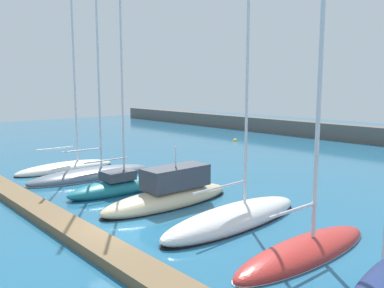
{
  "coord_description": "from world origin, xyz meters",
  "views": [
    {
      "loc": [
        15.35,
        -9.28,
        6.6
      ],
      "look_at": [
        -0.81,
        4.72,
        3.48
      ],
      "focal_mm": 38.78,
      "sensor_mm": 36.0,
      "label": 1
    }
  ],
  "objects_px": {
    "sailboat_ivory_nearest": "(66,167)",
    "motorboat_sand_fourth": "(170,194)",
    "sailboat_teal_third": "(120,185)",
    "sailboat_red_sixth": "(305,248)",
    "sailboat_slate_second": "(91,174)",
    "sailboat_white_fifth": "(234,217)",
    "mooring_buoy_yellow": "(235,141)"
  },
  "relations": [
    {
      "from": "sailboat_white_fifth",
      "to": "sailboat_red_sixth",
      "type": "xyz_separation_m",
      "value": [
        4.25,
        -0.5,
        -0.08
      ]
    },
    {
      "from": "sailboat_slate_second",
      "to": "sailboat_teal_third",
      "type": "distance_m",
      "value": 4.85
    },
    {
      "from": "sailboat_slate_second",
      "to": "sailboat_white_fifth",
      "type": "distance_m",
      "value": 13.43
    },
    {
      "from": "sailboat_teal_third",
      "to": "sailboat_red_sixth",
      "type": "height_order",
      "value": "sailboat_red_sixth"
    },
    {
      "from": "sailboat_slate_second",
      "to": "mooring_buoy_yellow",
      "type": "relative_size",
      "value": 30.59
    },
    {
      "from": "sailboat_white_fifth",
      "to": "sailboat_red_sixth",
      "type": "relative_size",
      "value": 1.2
    },
    {
      "from": "sailboat_slate_second",
      "to": "sailboat_teal_third",
      "type": "relative_size",
      "value": 1.28
    },
    {
      "from": "motorboat_sand_fourth",
      "to": "sailboat_red_sixth",
      "type": "height_order",
      "value": "sailboat_red_sixth"
    },
    {
      "from": "sailboat_teal_third",
      "to": "mooring_buoy_yellow",
      "type": "bearing_deg",
      "value": 26.98
    },
    {
      "from": "sailboat_ivory_nearest",
      "to": "sailboat_white_fifth",
      "type": "distance_m",
      "value": 17.0
    },
    {
      "from": "sailboat_ivory_nearest",
      "to": "sailboat_red_sixth",
      "type": "height_order",
      "value": "sailboat_red_sixth"
    },
    {
      "from": "motorboat_sand_fourth",
      "to": "sailboat_red_sixth",
      "type": "xyz_separation_m",
      "value": [
        8.84,
        -0.22,
        -0.28
      ]
    },
    {
      "from": "sailboat_ivory_nearest",
      "to": "mooring_buoy_yellow",
      "type": "relative_size",
      "value": 25.11
    },
    {
      "from": "motorboat_sand_fourth",
      "to": "mooring_buoy_yellow",
      "type": "relative_size",
      "value": 15.26
    },
    {
      "from": "sailboat_ivory_nearest",
      "to": "sailboat_slate_second",
      "type": "relative_size",
      "value": 0.82
    },
    {
      "from": "sailboat_ivory_nearest",
      "to": "motorboat_sand_fourth",
      "type": "height_order",
      "value": "sailboat_ivory_nearest"
    },
    {
      "from": "sailboat_slate_second",
      "to": "motorboat_sand_fourth",
      "type": "height_order",
      "value": "sailboat_slate_second"
    },
    {
      "from": "sailboat_ivory_nearest",
      "to": "motorboat_sand_fourth",
      "type": "distance_m",
      "value": 12.41
    },
    {
      "from": "mooring_buoy_yellow",
      "to": "sailboat_slate_second",
      "type": "bearing_deg",
      "value": -73.71
    },
    {
      "from": "sailboat_ivory_nearest",
      "to": "sailboat_white_fifth",
      "type": "height_order",
      "value": "sailboat_white_fifth"
    },
    {
      "from": "motorboat_sand_fourth",
      "to": "sailboat_ivory_nearest",
      "type": "bearing_deg",
      "value": 91.91
    },
    {
      "from": "sailboat_teal_third",
      "to": "mooring_buoy_yellow",
      "type": "height_order",
      "value": "sailboat_teal_third"
    },
    {
      "from": "sailboat_slate_second",
      "to": "motorboat_sand_fourth",
      "type": "xyz_separation_m",
      "value": [
        8.83,
        0.21,
        0.28
      ]
    },
    {
      "from": "sailboat_slate_second",
      "to": "sailboat_white_fifth",
      "type": "xyz_separation_m",
      "value": [
        13.42,
        0.49,
        0.09
      ]
    },
    {
      "from": "sailboat_ivory_nearest",
      "to": "sailboat_slate_second",
      "type": "bearing_deg",
      "value": -85.37
    },
    {
      "from": "sailboat_slate_second",
      "to": "sailboat_red_sixth",
      "type": "xyz_separation_m",
      "value": [
        17.68,
        -0.02,
        0.01
      ]
    },
    {
      "from": "motorboat_sand_fourth",
      "to": "sailboat_teal_third",
      "type": "bearing_deg",
      "value": 100.25
    },
    {
      "from": "sailboat_slate_second",
      "to": "sailboat_white_fifth",
      "type": "bearing_deg",
      "value": -86.31
    },
    {
      "from": "mooring_buoy_yellow",
      "to": "motorboat_sand_fourth",
      "type": "bearing_deg",
      "value": -54.66
    },
    {
      "from": "sailboat_teal_third",
      "to": "sailboat_white_fifth",
      "type": "height_order",
      "value": "sailboat_white_fifth"
    },
    {
      "from": "sailboat_teal_third",
      "to": "mooring_buoy_yellow",
      "type": "distance_m",
      "value": 24.72
    },
    {
      "from": "sailboat_slate_second",
      "to": "motorboat_sand_fourth",
      "type": "bearing_deg",
      "value": -87.05
    }
  ]
}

